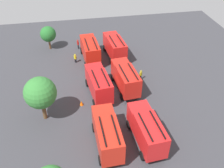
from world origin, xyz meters
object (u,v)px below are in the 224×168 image
(firefighter_1, at_px, (75,58))
(tree_1, at_px, (40,93))
(fire_truck_1, at_px, (125,77))
(fire_truck_0, at_px, (146,129))
(tree_2, at_px, (48,34))
(fire_truck_2, at_px, (115,46))
(fire_truck_5, at_px, (90,49))
(fire_truck_4, at_px, (99,83))
(firefighter_2, at_px, (141,75))
(firefighter_0, at_px, (78,44))
(traffic_cone_0, at_px, (101,113))
(fire_truck_3, at_px, (107,133))
(traffic_cone_1, at_px, (81,103))

(firefighter_1, height_order, tree_1, tree_1)
(fire_truck_1, height_order, tree_1, tree_1)
(fire_truck_0, relative_size, tree_2, 1.65)
(fire_truck_2, xyz_separation_m, fire_truck_5, (-0.30, 4.40, 0.00))
(fire_truck_4, distance_m, firefighter_2, 7.56)
(firefighter_1, bearing_deg, firefighter_2, -74.67)
(fire_truck_5, relative_size, firefighter_0, 4.19)
(fire_truck_4, xyz_separation_m, traffic_cone_0, (-4.35, 0.27, -1.81))
(firefighter_0, height_order, tree_2, tree_2)
(fire_truck_1, height_order, fire_truck_3, same)
(fire_truck_5, height_order, traffic_cone_1, fire_truck_5)
(tree_1, bearing_deg, firefighter_2, -67.41)
(firefighter_2, distance_m, tree_1, 16.17)
(fire_truck_1, distance_m, fire_truck_2, 9.58)
(firefighter_0, bearing_deg, firefighter_2, 113.05)
(fire_truck_2, bearing_deg, tree_1, 133.48)
(firefighter_2, bearing_deg, fire_truck_1, 83.03)
(tree_2, bearing_deg, firefighter_0, -100.04)
(firefighter_0, bearing_deg, tree_2, -23.95)
(fire_truck_3, relative_size, fire_truck_4, 0.98)
(fire_truck_5, distance_m, tree_1, 15.53)
(fire_truck_5, relative_size, firefighter_1, 4.54)
(fire_truck_2, relative_size, traffic_cone_0, 10.71)
(firefighter_2, bearing_deg, tree_1, 72.49)
(fire_truck_4, height_order, traffic_cone_1, fire_truck_4)
(fire_truck_5, height_order, firefighter_1, fire_truck_5)
(fire_truck_0, height_order, tree_2, tree_2)
(fire_truck_0, bearing_deg, tree_2, 19.87)
(fire_truck_4, bearing_deg, tree_1, 108.44)
(firefighter_2, height_order, tree_1, tree_1)
(fire_truck_5, bearing_deg, fire_truck_3, 175.75)
(fire_truck_3, bearing_deg, fire_truck_1, -24.94)
(fire_truck_2, relative_size, firefighter_1, 4.58)
(fire_truck_1, distance_m, fire_truck_4, 4.12)
(fire_truck_3, height_order, tree_1, tree_1)
(fire_truck_0, relative_size, fire_truck_4, 0.99)
(firefighter_2, distance_m, traffic_cone_0, 10.06)
(fire_truck_0, xyz_separation_m, firefighter_0, (24.20, 6.17, -1.17))
(fire_truck_1, relative_size, tree_2, 1.66)
(fire_truck_3, bearing_deg, tree_1, 48.82)
(fire_truck_5, bearing_deg, traffic_cone_0, 175.78)
(fire_truck_4, distance_m, fire_truck_5, 9.94)
(fire_truck_0, height_order, traffic_cone_0, fire_truck_0)
(firefighter_1, bearing_deg, tree_1, -149.32)
(fire_truck_2, bearing_deg, fire_truck_3, 161.20)
(fire_truck_1, relative_size, tree_1, 1.18)
(fire_truck_1, distance_m, traffic_cone_1, 7.44)
(tree_2, distance_m, traffic_cone_0, 21.14)
(fire_truck_4, bearing_deg, traffic_cone_0, 170.12)
(fire_truck_2, bearing_deg, firefighter_0, 50.07)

